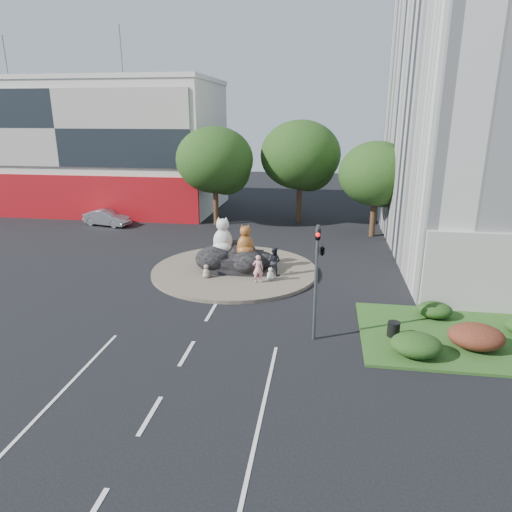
{
  "coord_description": "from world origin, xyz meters",
  "views": [
    {
      "loc": [
        5.19,
        -15.71,
        9.2
      ],
      "look_at": [
        1.74,
        7.07,
        2.0
      ],
      "focal_mm": 32.0,
      "sensor_mm": 36.0,
      "label": 1
    }
  ],
  "objects_px": {
    "kitten_calico": "(206,271)",
    "litter_bin": "(393,329)",
    "kitten_white": "(270,273)",
    "pedestrian_dark": "(274,261)",
    "cat_tabby": "(245,240)",
    "parked_car": "(107,218)",
    "pedestrian_pink": "(258,269)",
    "cat_white": "(223,235)"
  },
  "relations": [
    {
      "from": "cat_tabby",
      "to": "pedestrian_dark",
      "type": "relative_size",
      "value": 1.12
    },
    {
      "from": "kitten_calico",
      "to": "pedestrian_dark",
      "type": "relative_size",
      "value": 0.47
    },
    {
      "from": "cat_white",
      "to": "litter_bin",
      "type": "relative_size",
      "value": 3.46
    },
    {
      "from": "pedestrian_dark",
      "to": "litter_bin",
      "type": "relative_size",
      "value": 2.61
    },
    {
      "from": "cat_tabby",
      "to": "kitten_white",
      "type": "bearing_deg",
      "value": -64.98
    },
    {
      "from": "cat_tabby",
      "to": "litter_bin",
      "type": "distance_m",
      "value": 10.83
    },
    {
      "from": "kitten_calico",
      "to": "pedestrian_dark",
      "type": "xyz_separation_m",
      "value": [
        3.8,
        0.99,
        0.44
      ]
    },
    {
      "from": "pedestrian_pink",
      "to": "pedestrian_dark",
      "type": "relative_size",
      "value": 0.95
    },
    {
      "from": "kitten_calico",
      "to": "pedestrian_dark",
      "type": "distance_m",
      "value": 3.95
    },
    {
      "from": "litter_bin",
      "to": "kitten_calico",
      "type": "bearing_deg",
      "value": 149.44
    },
    {
      "from": "kitten_calico",
      "to": "cat_white",
      "type": "bearing_deg",
      "value": 93.56
    },
    {
      "from": "kitten_calico",
      "to": "parked_car",
      "type": "distance_m",
      "value": 16.82
    },
    {
      "from": "kitten_calico",
      "to": "pedestrian_pink",
      "type": "distance_m",
      "value": 3.1
    },
    {
      "from": "cat_tabby",
      "to": "kitten_calico",
      "type": "height_order",
      "value": "cat_tabby"
    },
    {
      "from": "pedestrian_pink",
      "to": "pedestrian_dark",
      "type": "height_order",
      "value": "pedestrian_dark"
    },
    {
      "from": "cat_tabby",
      "to": "parked_car",
      "type": "bearing_deg",
      "value": 120.45
    },
    {
      "from": "pedestrian_dark",
      "to": "cat_tabby",
      "type": "bearing_deg",
      "value": 2.72
    },
    {
      "from": "kitten_white",
      "to": "pedestrian_dark",
      "type": "height_order",
      "value": "pedestrian_dark"
    },
    {
      "from": "pedestrian_pink",
      "to": "kitten_calico",
      "type": "bearing_deg",
      "value": -13.41
    },
    {
      "from": "cat_white",
      "to": "kitten_calico",
      "type": "bearing_deg",
      "value": -112.9
    },
    {
      "from": "kitten_calico",
      "to": "kitten_white",
      "type": "height_order",
      "value": "kitten_calico"
    },
    {
      "from": "kitten_calico",
      "to": "litter_bin",
      "type": "bearing_deg",
      "value": -11.84
    },
    {
      "from": "pedestrian_pink",
      "to": "litter_bin",
      "type": "height_order",
      "value": "pedestrian_pink"
    },
    {
      "from": "pedestrian_pink",
      "to": "litter_bin",
      "type": "relative_size",
      "value": 2.47
    },
    {
      "from": "cat_tabby",
      "to": "kitten_calico",
      "type": "xyz_separation_m",
      "value": [
        -1.99,
        -1.75,
        -1.44
      ]
    },
    {
      "from": "kitten_white",
      "to": "parked_car",
      "type": "relative_size",
      "value": 0.18
    },
    {
      "from": "kitten_calico",
      "to": "pedestrian_pink",
      "type": "relative_size",
      "value": 0.5
    },
    {
      "from": "parked_car",
      "to": "litter_bin",
      "type": "height_order",
      "value": "parked_car"
    },
    {
      "from": "cat_white",
      "to": "pedestrian_dark",
      "type": "relative_size",
      "value": 1.33
    },
    {
      "from": "cat_white",
      "to": "pedestrian_dark",
      "type": "height_order",
      "value": "cat_white"
    },
    {
      "from": "kitten_white",
      "to": "pedestrian_pink",
      "type": "distance_m",
      "value": 0.97
    },
    {
      "from": "kitten_white",
      "to": "pedestrian_pink",
      "type": "height_order",
      "value": "pedestrian_pink"
    },
    {
      "from": "pedestrian_pink",
      "to": "parked_car",
      "type": "distance_m",
      "value": 19.32
    },
    {
      "from": "kitten_white",
      "to": "litter_bin",
      "type": "distance_m",
      "value": 8.45
    },
    {
      "from": "kitten_white",
      "to": "parked_car",
      "type": "height_order",
      "value": "parked_car"
    },
    {
      "from": "cat_tabby",
      "to": "parked_car",
      "type": "height_order",
      "value": "cat_tabby"
    },
    {
      "from": "pedestrian_pink",
      "to": "cat_white",
      "type": "bearing_deg",
      "value": -50.41
    },
    {
      "from": "pedestrian_pink",
      "to": "parked_car",
      "type": "relative_size",
      "value": 0.39
    },
    {
      "from": "cat_white",
      "to": "kitten_white",
      "type": "xyz_separation_m",
      "value": [
        3.13,
        -1.8,
        -1.65
      ]
    },
    {
      "from": "pedestrian_dark",
      "to": "kitten_white",
      "type": "bearing_deg",
      "value": 106.17
    },
    {
      "from": "pedestrian_dark",
      "to": "parked_car",
      "type": "bearing_deg",
      "value": -9.59
    },
    {
      "from": "pedestrian_pink",
      "to": "cat_tabby",
      "type": "bearing_deg",
      "value": -69.81
    }
  ]
}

